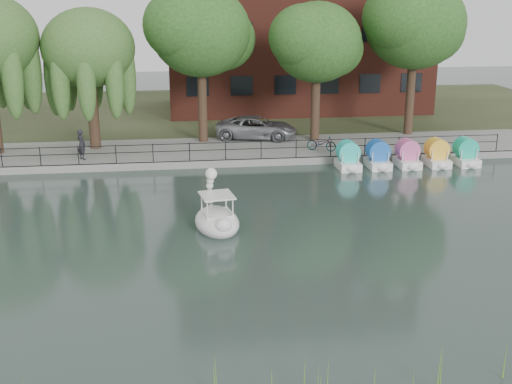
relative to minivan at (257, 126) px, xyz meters
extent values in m
plane|color=#3B4C47|center=(-2.42, -18.30, -1.22)|extent=(120.00, 120.00, 0.00)
cube|color=gray|center=(-2.42, -2.30, -1.02)|extent=(40.00, 6.00, 0.40)
cube|color=gray|center=(-2.42, -5.25, -1.02)|extent=(40.00, 0.25, 0.40)
cube|color=#47512D|center=(-2.42, 11.70, -1.04)|extent=(60.00, 22.00, 0.36)
cylinder|color=black|center=(-2.42, -5.05, 0.13)|extent=(32.00, 0.04, 0.04)
cylinder|color=black|center=(-2.42, -5.05, -0.27)|extent=(32.00, 0.04, 0.04)
cylinder|color=black|center=(-2.42, -5.05, -0.32)|extent=(0.05, 0.05, 1.00)
cylinder|color=#473323|center=(-9.92, -1.30, 1.08)|extent=(0.60, 0.60, 3.80)
ellipsoid|color=#597F3A|center=(-9.92, -1.30, 5.07)|extent=(5.32, 5.32, 4.52)
cylinder|color=#473323|center=(-3.42, -0.30, 1.43)|extent=(0.60, 0.60, 4.50)
ellipsoid|color=#43762C|center=(-3.42, -0.30, 5.88)|extent=(6.00, 6.00, 5.10)
cylinder|color=#473323|center=(3.58, -0.80, 1.21)|extent=(0.60, 0.60, 4.05)
ellipsoid|color=#43762C|center=(3.58, -0.80, 5.21)|extent=(5.40, 5.40, 4.59)
cylinder|color=#473323|center=(10.08, 0.20, 1.55)|extent=(0.60, 0.60, 4.72)
ellipsoid|color=#43762C|center=(10.08, 0.20, 6.22)|extent=(6.30, 6.30, 5.36)
imported|color=gray|center=(0.00, 0.00, 0.00)|extent=(4.05, 6.35, 1.63)
imported|color=gray|center=(3.36, -3.72, -0.32)|extent=(1.30, 1.81, 1.00)
imported|color=black|center=(-10.34, -4.07, 0.17)|extent=(0.82, 0.86, 1.98)
ellipsoid|color=white|center=(-3.63, -15.06, -0.91)|extent=(2.16, 3.02, 0.62)
cube|color=white|center=(-3.61, -15.16, -0.60)|extent=(1.31, 1.40, 0.31)
cube|color=white|center=(-3.62, -15.11, 0.26)|extent=(1.49, 1.57, 0.06)
ellipsoid|color=white|center=(-3.44, -16.23, -0.65)|extent=(0.72, 0.60, 0.58)
sphere|color=white|center=(-3.77, -14.14, 0.90)|extent=(0.50, 0.50, 0.50)
cone|color=black|center=(-3.82, -13.81, 0.87)|extent=(0.25, 0.30, 0.21)
cylinder|color=yellow|center=(-3.80, -13.96, 0.88)|extent=(0.28, 0.14, 0.27)
cube|color=white|center=(4.22, -6.51, -1.00)|extent=(1.15, 1.70, 0.44)
cylinder|color=#2ACCC0|center=(4.22, -6.41, -0.27)|extent=(0.90, 1.20, 0.90)
cube|color=white|center=(5.92, -6.51, -1.00)|extent=(1.15, 1.70, 0.44)
cylinder|color=blue|center=(5.92, -6.41, -0.27)|extent=(0.90, 1.20, 0.90)
cube|color=white|center=(7.62, -6.51, -1.00)|extent=(1.15, 1.70, 0.44)
cylinder|color=#D95C9B|center=(7.62, -6.41, -0.27)|extent=(0.90, 1.20, 0.90)
cube|color=white|center=(9.32, -6.51, -1.00)|extent=(1.15, 1.70, 0.44)
cylinder|color=yellow|center=(9.32, -6.41, -0.27)|extent=(0.90, 1.20, 0.90)
cube|color=white|center=(11.02, -6.51, -1.00)|extent=(1.15, 1.70, 0.44)
cylinder|color=#19BA96|center=(11.02, -6.41, -0.27)|extent=(0.90, 1.20, 0.90)
camera|label=1|loc=(-5.24, -39.73, 8.04)|focal=45.00mm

